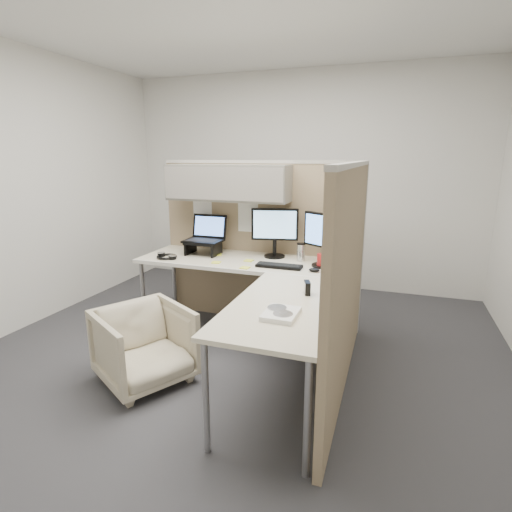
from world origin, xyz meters
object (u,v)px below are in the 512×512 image
(desk, at_px, (254,279))
(keyboard, at_px, (279,266))
(office_chair, at_px, (144,342))
(monitor_left, at_px, (275,229))

(desk, height_order, keyboard, keyboard)
(office_chair, height_order, monitor_left, monitor_left)
(office_chair, distance_m, monitor_left, 1.56)
(desk, bearing_deg, monitor_left, 90.14)
(office_chair, height_order, keyboard, keyboard)
(desk, distance_m, office_chair, 0.98)
(desk, distance_m, monitor_left, 0.68)
(office_chair, xyz_separation_m, monitor_left, (0.64, 1.24, 0.69))
(monitor_left, bearing_deg, desk, -101.92)
(monitor_left, bearing_deg, keyboard, -79.33)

